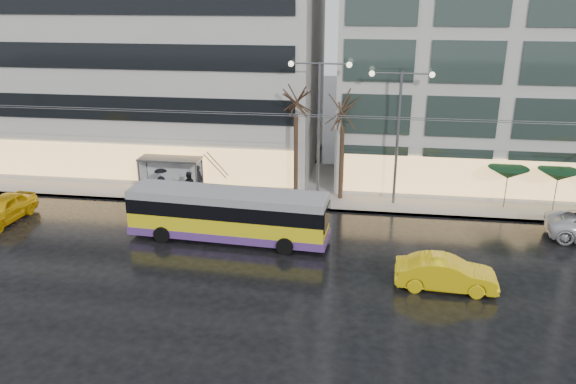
% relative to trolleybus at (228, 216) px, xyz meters
% --- Properties ---
extents(ground, '(140.00, 140.00, 0.00)m').
position_rel_trolleybus_xyz_m(ground, '(2.37, -3.92, -1.41)').
color(ground, black).
rests_on(ground, ground).
extents(sidewalk, '(80.00, 10.00, 0.15)m').
position_rel_trolleybus_xyz_m(sidewalk, '(4.37, 10.08, -1.33)').
color(sidewalk, gray).
rests_on(sidewalk, ground).
extents(kerb, '(80.00, 0.10, 0.15)m').
position_rel_trolleybus_xyz_m(kerb, '(4.37, 5.13, -1.33)').
color(kerb, slate).
rests_on(kerb, ground).
extents(building_left, '(34.00, 14.00, 22.00)m').
position_rel_trolleybus_xyz_m(building_left, '(-13.63, 15.08, 9.74)').
color(building_left, '#B0ADA8').
rests_on(building_left, sidewalk).
extents(trolleybus, '(11.33, 4.70, 5.19)m').
position_rel_trolleybus_xyz_m(trolleybus, '(0.00, 0.00, 0.00)').
color(trolleybus, yellow).
rests_on(trolleybus, ground).
extents(catenary, '(42.24, 5.12, 7.00)m').
position_rel_trolleybus_xyz_m(catenary, '(3.37, 4.02, 2.85)').
color(catenary, '#595B60').
rests_on(catenary, ground).
extents(bus_shelter, '(4.20, 1.60, 2.51)m').
position_rel_trolleybus_xyz_m(bus_shelter, '(-6.02, 6.77, 0.56)').
color(bus_shelter, '#595B60').
rests_on(bus_shelter, sidewalk).
extents(street_lamp_near, '(3.96, 0.36, 9.03)m').
position_rel_trolleybus_xyz_m(street_lamp_near, '(4.37, 6.88, 4.59)').
color(street_lamp_near, '#595B60').
rests_on(street_lamp_near, sidewalk).
extents(street_lamp_far, '(3.96, 0.36, 8.53)m').
position_rel_trolleybus_xyz_m(street_lamp_far, '(9.37, 6.88, 4.31)').
color(street_lamp_far, '#595B60').
rests_on(street_lamp_far, sidewalk).
extents(tree_a, '(3.20, 3.20, 8.40)m').
position_rel_trolleybus_xyz_m(tree_a, '(2.87, 7.08, 5.68)').
color(tree_a, black).
rests_on(tree_a, sidewalk).
extents(tree_b, '(3.20, 3.20, 7.70)m').
position_rel_trolleybus_xyz_m(tree_b, '(5.87, 7.28, 4.99)').
color(tree_b, black).
rests_on(tree_b, sidewalk).
extents(parasol_a, '(2.50, 2.50, 2.65)m').
position_rel_trolleybus_xyz_m(parasol_a, '(16.37, 7.08, 1.04)').
color(parasol_a, '#595B60').
rests_on(parasol_a, sidewalk).
extents(parasol_b, '(2.50, 2.50, 2.65)m').
position_rel_trolleybus_xyz_m(parasol_b, '(19.37, 7.08, 1.04)').
color(parasol_b, '#595B60').
rests_on(parasol_b, sidewalk).
extents(taxi_a, '(2.22, 4.90, 1.63)m').
position_rel_trolleybus_xyz_m(taxi_a, '(-14.17, 0.54, -0.59)').
color(taxi_a, '#E4B10C').
rests_on(taxi_a, ground).
extents(taxi_b, '(4.76, 1.81, 1.55)m').
position_rel_trolleybus_xyz_m(taxi_b, '(11.45, -3.92, -0.63)').
color(taxi_b, yellow).
rests_on(taxi_b, ground).
extents(pedestrian_a, '(1.27, 1.28, 2.19)m').
position_rel_trolleybus_xyz_m(pedestrian_a, '(-3.92, 7.25, 0.16)').
color(pedestrian_a, black).
rests_on(pedestrian_a, sidewalk).
extents(pedestrian_b, '(0.95, 0.75, 1.91)m').
position_rel_trolleybus_xyz_m(pedestrian_b, '(-4.09, 5.61, -0.30)').
color(pedestrian_b, black).
rests_on(pedestrian_b, sidewalk).
extents(pedestrian_c, '(1.15, 1.12, 2.11)m').
position_rel_trolleybus_xyz_m(pedestrian_c, '(-5.94, 5.48, -0.14)').
color(pedestrian_c, black).
rests_on(pedestrian_c, sidewalk).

